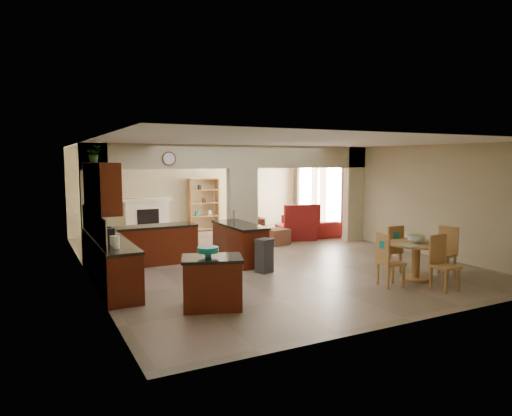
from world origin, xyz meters
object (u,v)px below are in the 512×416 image
sofa (310,222)px  armchair (249,228)px  kitchen_island (212,282)px  dining_table (416,255)px

sofa → armchair: bearing=99.1°
kitchen_island → sofa: kitchen_island is taller
dining_table → armchair: size_ratio=1.47×
sofa → armchair: 2.32m
kitchen_island → armchair: kitchen_island is taller
armchair → kitchen_island: bearing=60.9°
dining_table → sofa: 6.14m
kitchen_island → sofa: size_ratio=0.47×
kitchen_island → armchair: (3.42, 5.59, -0.08)m
dining_table → sofa: size_ratio=0.45×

